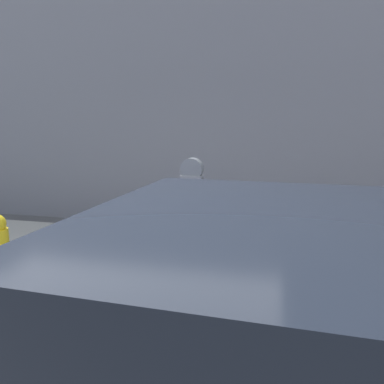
# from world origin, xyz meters

# --- Properties ---
(sidewalk) EXTENTS (24.00, 2.80, 0.13)m
(sidewalk) POSITION_xyz_m (0.00, 2.20, 0.06)
(sidewalk) COLOR #ADAAA3
(sidewalk) RESTS_ON ground_plane
(building_facade) EXTENTS (24.00, 0.30, 5.84)m
(building_facade) POSITION_xyz_m (0.00, 4.55, 2.92)
(building_facade) COLOR gray
(building_facade) RESTS_ON ground_plane
(parking_meter) EXTENTS (0.19, 0.13, 1.40)m
(parking_meter) POSITION_xyz_m (0.45, 1.18, 1.06)
(parking_meter) COLOR slate
(parking_meter) RESTS_ON sidewalk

